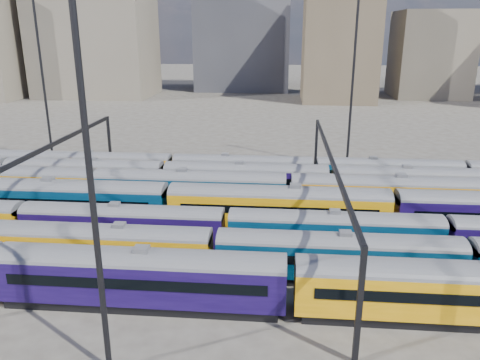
# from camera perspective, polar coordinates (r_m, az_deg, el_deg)

# --- Properties ---
(ground) EXTENTS (500.00, 500.00, 0.00)m
(ground) POSITION_cam_1_polar(r_m,az_deg,el_deg) (49.27, -1.19, -5.89)
(ground) COLOR #433F39
(ground) RESTS_ON ground
(rake_0) EXTENTS (153.34, 3.20, 5.40)m
(rake_0) POSITION_cam_1_polar(r_m,az_deg,el_deg) (35.75, -12.05, -10.90)
(rake_0) COLOR black
(rake_0) RESTS_ON ground
(rake_1) EXTENTS (121.15, 2.96, 4.97)m
(rake_1) POSITION_cam_1_polar(r_m,az_deg,el_deg) (39.20, -3.16, -8.20)
(rake_1) COLOR black
(rake_1) RESTS_ON ground
(rake_2) EXTENTS (98.40, 2.88, 4.85)m
(rake_2) POSITION_cam_1_polar(r_m,az_deg,el_deg) (45.85, -14.10, -4.85)
(rake_2) COLOR black
(rake_2) RESTS_ON ground
(rake_3) EXTENTS (136.75, 3.33, 5.63)m
(rake_3) POSITION_cam_1_polar(r_m,az_deg,el_deg) (49.22, 18.15, -3.13)
(rake_3) COLOR black
(rake_3) RESTS_ON ground
(rake_4) EXTENTS (133.50, 3.25, 5.49)m
(rake_4) POSITION_cam_1_polar(r_m,az_deg,el_deg) (56.81, -17.22, -0.35)
(rake_4) COLOR black
(rake_4) RESTS_ON ground
(rake_5) EXTENTS (143.58, 3.00, 5.05)m
(rake_5) POSITION_cam_1_polar(r_m,az_deg,el_deg) (62.59, -18.43, 0.95)
(rake_5) COLOR black
(rake_5) RESTS_ON ground
(rake_6) EXTENTS (132.94, 2.78, 4.67)m
(rake_6) POSITION_cam_1_polar(r_m,az_deg,el_deg) (66.81, -16.22, 2.01)
(rake_6) COLOR black
(rake_6) RESTS_ON ground
(gantry_1) EXTENTS (0.35, 40.35, 8.03)m
(gantry_1) POSITION_cam_1_polar(r_m,az_deg,el_deg) (52.99, -23.29, 2.12)
(gantry_1) COLOR black
(gantry_1) RESTS_ON ground
(gantry_2) EXTENTS (0.35, 40.35, 8.03)m
(gantry_2) POSITION_cam_1_polar(r_m,az_deg,el_deg) (46.96, 10.98, 1.39)
(gantry_2) COLOR black
(gantry_2) RESTS_ON ground
(mast_1) EXTENTS (1.40, 0.50, 25.60)m
(mast_1) POSITION_cam_1_polar(r_m,az_deg,el_deg) (75.72, -22.99, 12.00)
(mast_1) COLOR black
(mast_1) RESTS_ON ground
(mast_2) EXTENTS (1.40, 0.50, 25.60)m
(mast_2) POSITION_cam_1_polar(r_m,az_deg,el_deg) (25.64, -18.15, 3.85)
(mast_2) COLOR black
(mast_2) RESTS_ON ground
(mast_3) EXTENTS (1.40, 0.50, 25.60)m
(mast_3) POSITION_cam_1_polar(r_m,az_deg,el_deg) (69.82, 13.64, 12.50)
(mast_3) COLOR black
(mast_3) RESTS_ON ground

